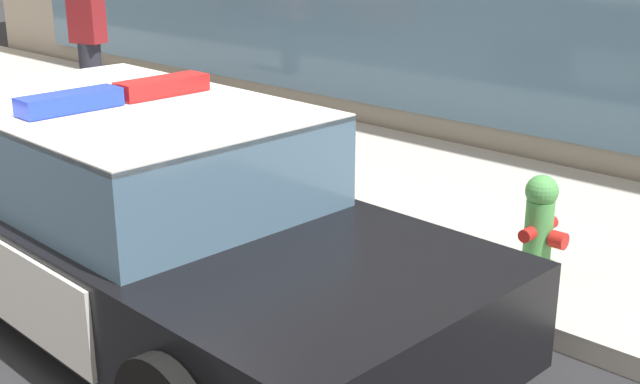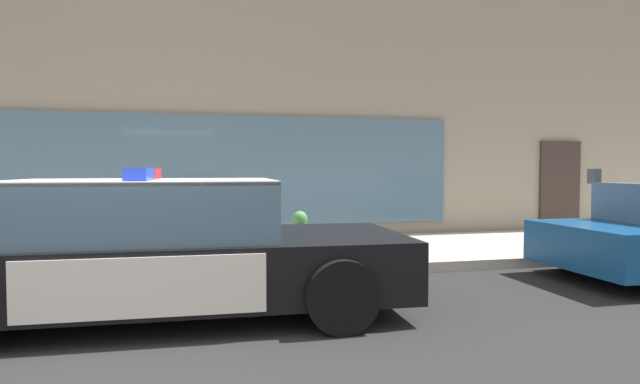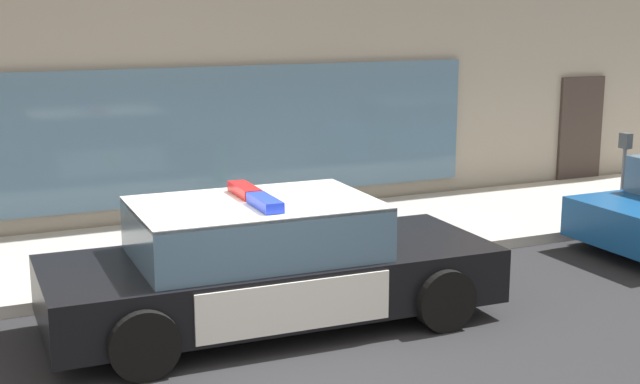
{
  "view_description": "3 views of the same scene",
  "coord_description": "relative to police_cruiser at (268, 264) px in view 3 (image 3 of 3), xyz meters",
  "views": [
    {
      "loc": [
        4.72,
        -2.23,
        2.5
      ],
      "look_at": [
        1.45,
        1.26,
        0.9
      ],
      "focal_mm": 46.45,
      "sensor_mm": 36.0,
      "label": 1
    },
    {
      "loc": [
        0.82,
        -4.76,
        1.49
      ],
      "look_at": [
        2.19,
        1.1,
        1.22
      ],
      "focal_mm": 28.9,
      "sensor_mm": 36.0,
      "label": 2
    },
    {
      "loc": [
        -2.89,
        -7.87,
        3.41
      ],
      "look_at": [
        1.52,
        1.66,
        1.18
      ],
      "focal_mm": 49.22,
      "sensor_mm": 36.0,
      "label": 3
    }
  ],
  "objects": [
    {
      "name": "ground",
      "position": [
        -0.42,
        -0.64,
        -0.68
      ],
      "size": [
        48.0,
        48.0,
        0.0
      ],
      "primitive_type": "plane",
      "color": "#262628"
    },
    {
      "name": "sidewalk",
      "position": [
        -0.42,
        2.93,
        -0.6
      ],
      "size": [
        48.0,
        3.17,
        0.15
      ],
      "primitive_type": "cube",
      "color": "#B2ADA3",
      "rests_on": "ground"
    },
    {
      "name": "police_cruiser",
      "position": [
        0.0,
        0.0,
        0.0
      ],
      "size": [
        4.94,
        2.2,
        1.49
      ],
      "rotation": [
        0.0,
        0.0,
        -0.03
      ],
      "color": "black",
      "rests_on": "ground"
    },
    {
      "name": "fire_hydrant",
      "position": [
        1.82,
        1.94,
        -0.18
      ],
      "size": [
        0.34,
        0.39,
        0.73
      ],
      "color": "#4C994C",
      "rests_on": "sidewalk"
    },
    {
      "name": "parking_meter",
      "position": [
        6.63,
        1.69,
        0.4
      ],
      "size": [
        0.12,
        0.18,
        1.34
      ],
      "color": "slate",
      "rests_on": "sidewalk"
    }
  ]
}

